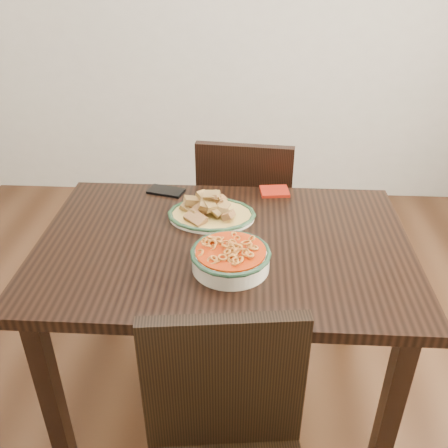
# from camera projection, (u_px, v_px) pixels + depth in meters

# --- Properties ---
(floor) EXTENTS (3.50, 3.50, 0.00)m
(floor) POSITION_uv_depth(u_px,v_px,m) (216.00, 376.00, 2.17)
(floor) COLOR #382012
(floor) RESTS_ON ground
(dining_table) EXTENTS (1.28, 0.85, 0.75)m
(dining_table) POSITION_uv_depth(u_px,v_px,m) (224.00, 264.00, 1.75)
(dining_table) COLOR black
(dining_table) RESTS_ON ground
(chair_far) EXTENTS (0.46, 0.46, 0.89)m
(chair_far) POSITION_uv_depth(u_px,v_px,m) (246.00, 213.00, 2.38)
(chair_far) COLOR black
(chair_far) RESTS_ON ground
(fish_plate) EXTENTS (0.32, 0.25, 0.11)m
(fish_plate) POSITION_uv_depth(u_px,v_px,m) (212.00, 207.00, 1.82)
(fish_plate) COLOR white
(fish_plate) RESTS_ON dining_table
(noodle_bowl) EXTENTS (0.25, 0.25, 0.08)m
(noodle_bowl) POSITION_uv_depth(u_px,v_px,m) (231.00, 256.00, 1.56)
(noodle_bowl) COLOR beige
(noodle_bowl) RESTS_ON dining_table
(smartphone) EXTENTS (0.16, 0.11, 0.01)m
(smartphone) POSITION_uv_depth(u_px,v_px,m) (166.00, 191.00, 2.02)
(smartphone) COLOR black
(smartphone) RESTS_ON dining_table
(napkin) EXTENTS (0.12, 0.11, 0.01)m
(napkin) POSITION_uv_depth(u_px,v_px,m) (274.00, 191.00, 2.02)
(napkin) COLOR maroon
(napkin) RESTS_ON dining_table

